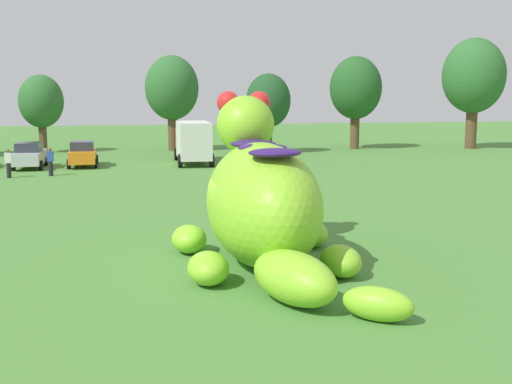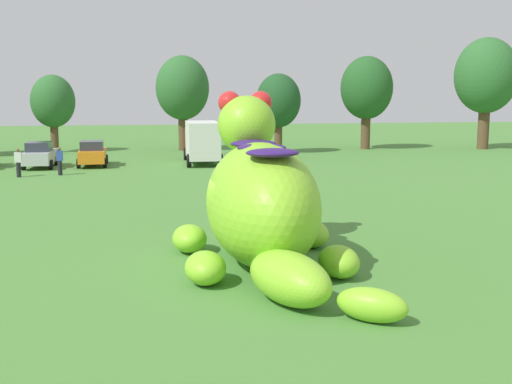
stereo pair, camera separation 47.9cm
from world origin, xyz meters
TOP-DOWN VIEW (x-y plane):
  - ground_plane at (0.00, 0.00)m, footprint 160.00×160.00m
  - giant_inflatable_creature at (0.72, -0.67)m, footprint 5.10×9.75m
  - car_silver at (-9.73, 25.55)m, footprint 1.97×4.12m
  - car_orange at (-6.37, 25.97)m, footprint 2.03×4.15m
  - box_truck at (1.10, 26.37)m, footprint 2.38×6.40m
  - tree_mid_left at (-10.31, 36.69)m, footprint 3.59×3.59m
  - tree_centre_left at (0.34, 36.82)m, footprint 4.53×4.53m
  - tree_centre at (7.93, 33.16)m, footprint 3.64×3.64m
  - tree_centre_right at (16.22, 35.54)m, footprint 4.53×4.53m
  - tree_mid_right at (26.42, 33.86)m, footprint 5.42×5.42m
  - spectator_near_inflatable at (-7.90, 21.30)m, footprint 0.38×0.26m
  - spectator_mid_field at (-10.21, 20.78)m, footprint 0.38×0.26m
  - spectator_by_cars at (2.14, 9.99)m, footprint 0.38×0.26m

SIDE VIEW (x-z plane):
  - ground_plane at x=0.00m, z-range 0.00..0.00m
  - spectator_near_inflatable at x=-7.90m, z-range 0.00..1.71m
  - spectator_mid_field at x=-10.21m, z-range 0.00..1.71m
  - spectator_by_cars at x=2.14m, z-range 0.00..1.71m
  - car_silver at x=-9.73m, z-range 0.00..1.72m
  - car_orange at x=-6.37m, z-range 0.00..1.72m
  - box_truck at x=1.10m, z-range 0.13..3.08m
  - giant_inflatable_creature at x=0.72m, z-range -0.68..4.38m
  - tree_mid_left at x=-10.31m, z-range 0.98..7.36m
  - tree_centre at x=7.93m, z-range 1.00..7.46m
  - tree_centre_left at x=0.34m, z-range 1.24..9.27m
  - tree_centre_right at x=16.22m, z-range 1.24..9.28m
  - tree_mid_right at x=26.42m, z-range 1.48..11.11m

